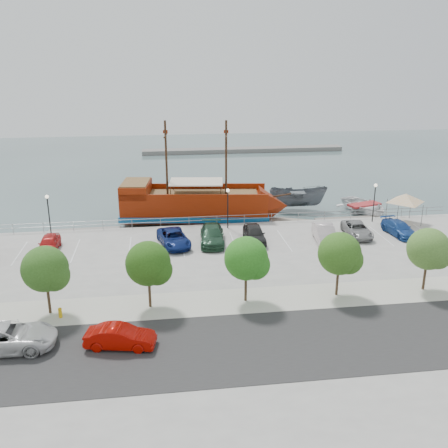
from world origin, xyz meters
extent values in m
plane|color=#405152|center=(0.00, 0.00, -1.00)|extent=(160.00, 160.00, 0.00)
cube|color=gray|center=(0.00, -21.00, -0.60)|extent=(100.00, 58.00, 1.20)
cube|color=#292929|center=(0.00, -16.00, 0.01)|extent=(100.00, 8.00, 0.04)
cube|color=#B8B59F|center=(0.00, -10.00, 0.01)|extent=(100.00, 4.00, 0.05)
cylinder|color=gray|center=(0.00, 7.80, 0.95)|extent=(50.00, 0.06, 0.06)
cylinder|color=gray|center=(0.00, 7.80, 0.55)|extent=(50.00, 0.06, 0.06)
cube|color=slate|center=(10.00, 55.00, -0.60)|extent=(40.00, 3.00, 0.80)
cube|color=maroon|center=(-3.04, 11.91, 0.94)|extent=(16.83, 7.09, 2.65)
cube|color=#135591|center=(-3.04, 11.91, 0.07)|extent=(17.17, 7.43, 0.61)
cone|color=maroon|center=(5.87, 10.80, 0.94)|extent=(3.85, 5.26, 4.90)
cube|color=maroon|center=(-9.62, 12.73, 2.98)|extent=(3.67, 5.44, 1.43)
cube|color=brown|center=(-9.62, 12.73, 3.74)|extent=(3.42, 5.01, 0.12)
cube|color=brown|center=(-2.53, 11.85, 2.32)|extent=(13.72, 6.10, 0.15)
cube|color=maroon|center=(-2.73, 14.34, 2.62)|extent=(16.23, 2.23, 0.71)
cube|color=maroon|center=(-3.34, 9.48, 2.62)|extent=(16.23, 2.23, 0.71)
cylinder|color=#382111|center=(0.51, 11.47, 6.45)|extent=(0.27, 0.27, 8.37)
cylinder|color=#382111|center=(-6.08, 12.29, 6.45)|extent=(0.27, 0.27, 8.37)
cylinder|color=#382111|center=(0.51, 11.47, 9.00)|extent=(0.52, 3.06, 0.14)
cylinder|color=#382111|center=(-6.08, 12.29, 9.00)|extent=(0.52, 3.06, 0.14)
cube|color=beige|center=(-2.84, 11.88, 3.80)|extent=(6.35, 4.58, 0.12)
cylinder|color=#382111|center=(6.58, 10.71, 2.16)|extent=(2.54, 0.48, 0.60)
imported|color=#55595F|center=(10.00, 15.03, 0.37)|extent=(7.49, 4.08, 2.74)
imported|color=white|center=(17.65, 12.62, -0.28)|extent=(6.80, 8.10, 1.43)
cube|color=gray|center=(-15.14, 9.20, -0.78)|extent=(7.71, 2.33, 0.44)
cube|color=gray|center=(8.45, 9.20, -0.78)|extent=(8.04, 5.15, 0.45)
cube|color=slate|center=(14.55, 9.20, -0.78)|extent=(7.82, 2.33, 0.45)
cylinder|color=slate|center=(17.91, 7.28, 1.16)|extent=(0.08, 0.08, 2.33)
cylinder|color=slate|center=(20.66, 7.21, 1.16)|extent=(0.08, 0.08, 2.33)
cylinder|color=slate|center=(17.83, 4.53, 1.16)|extent=(0.08, 0.08, 2.33)
cylinder|color=slate|center=(20.58, 4.45, 1.16)|extent=(0.08, 0.08, 2.33)
pyramid|color=silver|center=(19.24, 5.87, 3.23)|extent=(4.56, 4.56, 0.95)
imported|color=silver|center=(-16.72, -14.36, 0.84)|extent=(6.07, 2.86, 1.68)
imported|color=#A60A03|center=(-9.79, -15.07, 0.72)|extent=(4.56, 2.29, 1.43)
cylinder|color=#EAB210|center=(-14.16, -10.80, 0.32)|extent=(0.25, 0.25, 0.63)
sphere|color=#EAB210|center=(-14.16, -10.80, 0.65)|extent=(0.27, 0.27, 0.27)
cylinder|color=black|center=(-18.00, 6.50, 2.00)|extent=(0.12, 0.12, 4.00)
sphere|color=#FFF2CC|center=(-18.00, 6.50, 4.10)|extent=(0.36, 0.36, 0.36)
cylinder|color=black|center=(0.00, 6.50, 2.00)|extent=(0.12, 0.12, 4.00)
sphere|color=#FFF2CC|center=(0.00, 6.50, 4.10)|extent=(0.36, 0.36, 0.36)
cylinder|color=black|center=(16.00, 6.50, 2.00)|extent=(0.12, 0.12, 4.00)
sphere|color=#FFF2CC|center=(16.00, 6.50, 4.10)|extent=(0.36, 0.36, 0.36)
cylinder|color=#473321|center=(-15.00, -10.00, 1.10)|extent=(0.20, 0.20, 2.20)
sphere|color=#2A5019|center=(-15.00, -10.00, 3.40)|extent=(3.20, 3.20, 3.20)
sphere|color=#2A5019|center=(-14.40, -10.30, 3.00)|extent=(2.20, 2.20, 2.20)
cylinder|color=#473321|center=(-8.00, -10.00, 1.10)|extent=(0.20, 0.20, 2.20)
sphere|color=#224912|center=(-8.00, -10.00, 3.40)|extent=(3.20, 3.20, 3.20)
sphere|color=#224912|center=(-7.40, -10.30, 3.00)|extent=(2.20, 2.20, 2.20)
cylinder|color=#473321|center=(-1.00, -10.00, 1.10)|extent=(0.20, 0.20, 2.20)
sphere|color=#256419|center=(-1.00, -10.00, 3.40)|extent=(3.20, 3.20, 3.20)
sphere|color=#256419|center=(-0.40, -10.30, 3.00)|extent=(2.20, 2.20, 2.20)
cylinder|color=#473321|center=(6.00, -10.00, 1.10)|extent=(0.20, 0.20, 2.20)
sphere|color=#2E5719|center=(6.00, -10.00, 3.40)|extent=(3.20, 3.20, 3.20)
sphere|color=#2E5719|center=(6.60, -10.30, 3.00)|extent=(2.20, 2.20, 2.20)
cylinder|color=#473321|center=(13.00, -10.00, 1.10)|extent=(0.20, 0.20, 2.20)
sphere|color=#406527|center=(13.00, -10.00, 3.40)|extent=(3.20, 3.20, 3.20)
sphere|color=#406527|center=(13.60, -10.30, 3.00)|extent=(2.20, 2.20, 2.20)
imported|color=red|center=(-17.37, 2.33, 0.72)|extent=(1.73, 4.26, 1.45)
imported|color=navy|center=(-5.82, 2.19, 0.74)|extent=(3.46, 5.73, 1.49)
imported|color=#234730|center=(-2.12, 2.33, 0.81)|extent=(2.75, 5.76, 1.62)
imported|color=black|center=(2.00, 2.17, 0.81)|extent=(2.10, 4.82, 1.62)
imported|color=beige|center=(8.79, 1.23, 0.82)|extent=(2.37, 5.19, 1.65)
imported|color=gray|center=(12.57, 2.40, 0.68)|extent=(2.61, 5.04, 1.36)
imported|color=#1E4693|center=(16.91, 2.12, 0.69)|extent=(2.47, 4.95, 1.38)
camera|label=1|loc=(-7.01, -42.72, 17.24)|focal=40.00mm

